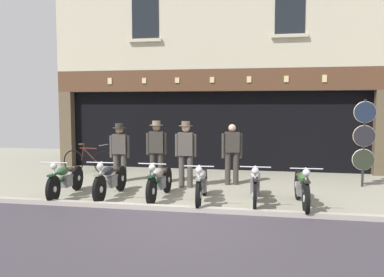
{
  "coord_description": "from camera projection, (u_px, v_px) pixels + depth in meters",
  "views": [
    {
      "loc": [
        1.62,
        -7.49,
        2.14
      ],
      "look_at": [
        -0.25,
        2.69,
        1.25
      ],
      "focal_mm": 36.43,
      "sensor_mm": 36.0,
      "label": 1
    }
  ],
  "objects": [
    {
      "name": "tyre_sign_pole",
      "position": [
        364.0,
        137.0,
        10.14
      ],
      "size": [
        0.57,
        0.06,
        2.29
      ],
      "color": "#232328",
      "rests_on": "ground"
    },
    {
      "name": "motorcycle_center_right",
      "position": [
        255.0,
        184.0,
        8.5
      ],
      "size": [
        0.62,
        2.05,
        0.91
      ],
      "rotation": [
        0.0,
        0.0,
        3.16
      ],
      "color": "black",
      "rests_on": "ground"
    },
    {
      "name": "motorcycle_center_left",
      "position": [
        160.0,
        181.0,
        8.91
      ],
      "size": [
        0.62,
        1.93,
        0.91
      ],
      "rotation": [
        0.0,
        0.0,
        3.13
      ],
      "color": "black",
      "rests_on": "ground"
    },
    {
      "name": "shop_facade",
      "position": [
        219.0,
        114.0,
        14.5
      ],
      "size": [
        11.07,
        4.42,
        6.79
      ],
      "color": "black",
      "rests_on": "ground"
    },
    {
      "name": "assistant_far_right",
      "position": [
        232.0,
        151.0,
        10.45
      ],
      "size": [
        0.55,
        0.3,
        1.64
      ],
      "rotation": [
        0.0,
        0.0,
        3.37
      ],
      "color": "#38332D",
      "rests_on": "ground"
    },
    {
      "name": "ground",
      "position": [
        168.0,
        229.0,
        6.86
      ],
      "size": [
        22.77,
        22.0,
        0.18
      ],
      "color": "gray"
    },
    {
      "name": "motorcycle_left",
      "position": [
        110.0,
        179.0,
        9.08
      ],
      "size": [
        0.62,
        1.93,
        0.91
      ],
      "rotation": [
        0.0,
        0.0,
        3.15
      ],
      "color": "black",
      "rests_on": "ground"
    },
    {
      "name": "advert_board_near",
      "position": [
        136.0,
        118.0,
        13.46
      ],
      "size": [
        0.71,
        0.03,
        0.93
      ],
      "color": "silver"
    },
    {
      "name": "shopkeeper_center",
      "position": [
        157.0,
        149.0,
        10.6
      ],
      "size": [
        0.56,
        0.36,
        1.72
      ],
      "rotation": [
        0.0,
        0.0,
        3.28
      ],
      "color": "#38332D",
      "rests_on": "ground"
    },
    {
      "name": "leaning_bicycle",
      "position": [
        88.0,
        161.0,
        12.29
      ],
      "size": [
        1.82,
        0.5,
        0.96
      ],
      "rotation": [
        0.0,
        0.0,
        -1.69
      ],
      "color": "black",
      "rests_on": "ground"
    },
    {
      "name": "motorcycle_center",
      "position": [
        202.0,
        183.0,
        8.59
      ],
      "size": [
        0.62,
        2.0,
        0.91
      ],
      "rotation": [
        0.0,
        0.0,
        3.2
      ],
      "color": "black",
      "rests_on": "ground"
    },
    {
      "name": "salesman_right",
      "position": [
        186.0,
        151.0,
        10.08
      ],
      "size": [
        0.56,
        0.36,
        1.73
      ],
      "rotation": [
        0.0,
        0.0,
        3.17
      ],
      "color": "#47423D",
      "rests_on": "ground"
    },
    {
      "name": "motorcycle_far_left",
      "position": [
        65.0,
        179.0,
        9.15
      ],
      "size": [
        0.62,
        1.93,
        0.9
      ],
      "rotation": [
        0.0,
        0.0,
        3.22
      ],
      "color": "black",
      "rests_on": "ground"
    },
    {
      "name": "salesman_left",
      "position": [
        120.0,
        149.0,
        10.88
      ],
      "size": [
        0.56,
        0.37,
        1.63
      ],
      "rotation": [
        0.0,
        0.0,
        3.27
      ],
      "color": "#47423D",
      "rests_on": "ground"
    },
    {
      "name": "motorcycle_right",
      "position": [
        302.0,
        187.0,
        8.18
      ],
      "size": [
        0.62,
        2.01,
        0.92
      ],
      "rotation": [
        0.0,
        0.0,
        3.17
      ],
      "color": "black",
      "rests_on": "ground"
    }
  ]
}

